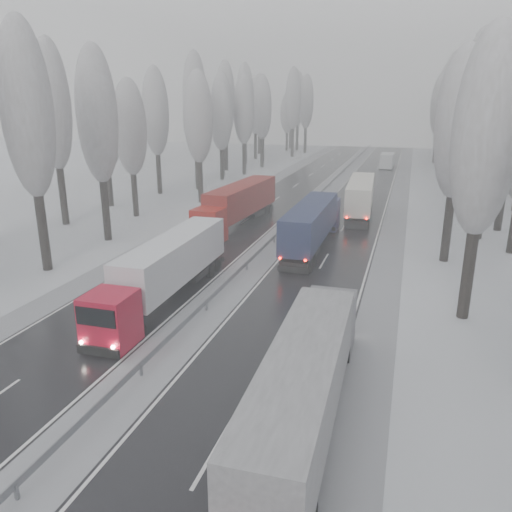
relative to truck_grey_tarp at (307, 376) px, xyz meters
The scene contains 54 objects.
ground 8.88m from the truck_grey_tarp, 163.12° to the right, with size 260.00×260.00×0.00m, color silver.
carriageway_right 27.76m from the truck_grey_tarp, 96.12° to the left, with size 7.50×200.00×0.03m, color black.
carriageway_left 30.71m from the truck_grey_tarp, 116.06° to the left, with size 7.50×200.00×0.03m, color black.
median_slush 28.80m from the truck_grey_tarp, 106.60° to the left, with size 3.00×200.00×0.04m, color gray.
shoulder_right 27.68m from the truck_grey_tarp, 85.85° to the left, with size 2.40×200.00×0.04m, color gray.
shoulder_left 33.18m from the truck_grey_tarp, 123.78° to the left, with size 2.40×200.00×0.04m, color gray.
median_guardrail 28.75m from the truck_grey_tarp, 106.61° to the left, with size 0.12×200.00×0.76m.
tree_16 17.04m from the truck_grey_tarp, 62.59° to the left, with size 3.60×3.60×16.53m.
tree_18 26.70m from the truck_grey_tarp, 75.59° to the left, with size 3.60×3.60×16.58m.
tree_20 34.97m from the truck_grey_tarp, 73.48° to the left, with size 3.60×3.60×15.71m.
tree_22 44.71m from the truck_grey_tarp, 78.44° to the left, with size 3.60×3.60×15.86m.
tree_24 50.67m from the truck_grey_tarp, 78.70° to the left, with size 3.60×3.60×20.49m.
tree_26 60.32m from the truck_grey_tarp, 80.95° to the left, with size 3.60×3.60×18.78m.
tree_28 70.70m from the truck_grey_tarp, 83.32° to the left, with size 3.60×3.60×19.62m.
tree_29 75.67m from the truck_grey_tarp, 78.08° to the left, with size 3.60×3.60×18.11m.
tree_30 80.18m from the truck_grey_tarp, 83.97° to the left, with size 3.60×3.60×17.86m.
tree_31 84.98m from the truck_grey_tarp, 80.27° to the left, with size 3.60×3.60×18.58m.
tree_32 87.58m from the truck_grey_tarp, 84.45° to the left, with size 3.60×3.60×17.33m.
tree_33 91.72m from the truck_grey_tarp, 82.73° to the left, with size 3.60×3.60×14.33m.
tree_34 94.57m from the truck_grey_tarp, 85.41° to the left, with size 3.60×3.60×17.63m.
tree_35 99.70m from the truck_grey_tarp, 80.29° to the left, with size 3.60×3.60×18.25m.
tree_36 104.60m from the truck_grey_tarp, 85.13° to the left, with size 3.60×3.60×20.23m.
tree_37 109.14m from the truck_grey_tarp, 81.64° to the left, with size 3.60×3.60×16.37m.
tree_38 115.10m from the truck_grey_tarp, 84.73° to the left, with size 3.60×3.60×17.97m.
tree_39 119.27m from the truck_grey_tarp, 83.56° to the left, with size 3.60×3.60×16.19m.
tree_56 28.07m from the truck_grey_tarp, 150.03° to the left, with size 3.60×3.60×18.12m.
tree_58 33.30m from the truck_grey_tarp, 136.58° to the left, with size 3.60×3.60×17.21m.
tree_59 41.63m from the truck_grey_tarp, 139.94° to the left, with size 3.60×3.60×18.41m.
tree_60 41.62m from the truck_grey_tarp, 129.29° to the left, with size 3.60×3.60×14.84m.
tree_61 48.23m from the truck_grey_tarp, 131.61° to the left, with size 3.60×3.60×13.95m.
tree_62 47.50m from the truck_grey_tarp, 118.24° to the left, with size 3.60×3.60×16.04m.
tree_63 54.99m from the truck_grey_tarp, 123.59° to the left, with size 3.60×3.60×16.88m.
tree_64 57.28m from the truck_grey_tarp, 117.78° to the left, with size 3.60×3.60×15.42m.
tree_65 62.00m from the truck_grey_tarp, 117.52° to the left, with size 3.60×3.60×19.48m.
tree_66 65.84m from the truck_grey_tarp, 113.77° to the left, with size 3.60×3.60×15.23m.
tree_67 70.17m from the truck_grey_tarp, 113.49° to the left, with size 3.60×3.60×17.09m.
tree_68 71.58m from the truck_grey_tarp, 110.40° to the left, with size 3.60×3.60×16.65m.
tree_69 77.25m from the truck_grey_tarp, 112.76° to the left, with size 3.60×3.60×19.35m.
tree_70 81.00m from the truck_grey_tarp, 107.73° to the left, with size 3.60×3.60×17.09m.
tree_71 86.47m from the truck_grey_tarp, 109.95° to the left, with size 3.60×3.60×19.61m.
tree_72 90.53m from the truck_grey_tarp, 107.50° to the left, with size 3.60×3.60×15.11m.
tree_73 95.33m from the truck_grey_tarp, 108.44° to the left, with size 3.60×3.60×17.22m.
tree_74 100.14m from the truck_grey_tarp, 103.51° to the left, with size 3.60×3.60×19.68m.
tree_75 106.36m from the truck_grey_tarp, 107.81° to the left, with size 3.60×3.60×18.60m.
tree_76 108.96m from the truck_grey_tarp, 101.83° to the left, with size 3.60×3.60×18.55m.
tree_77 113.91m from the truck_grey_tarp, 104.19° to the left, with size 3.60×3.60×14.32m.
tree_78 116.18m from the truck_grey_tarp, 102.86° to the left, with size 3.60×3.60×19.55m.
tree_79 120.57m from the truck_grey_tarp, 103.73° to the left, with size 3.60×3.60×17.07m.
truck_grey_tarp is the anchor object (origin of this frame).
truck_blue_box 25.28m from the truck_grey_tarp, 100.42° to the left, with size 2.55×15.97×4.09m.
truck_cream_box 39.69m from the truck_grey_tarp, 92.89° to the left, with size 3.39×16.09×4.10m.
box_truck_distant 82.94m from the truck_grey_tarp, 90.90° to the left, with size 2.54×7.57×2.80m.
truck_red_white 15.27m from the truck_grey_tarp, 137.26° to the left, with size 2.66×15.32×3.92m.
truck_red_red 33.11m from the truck_grey_tarp, 113.75° to the left, with size 3.67×16.60×4.23m.
Camera 1 is at (11.30, -14.25, 12.46)m, focal length 35.00 mm.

